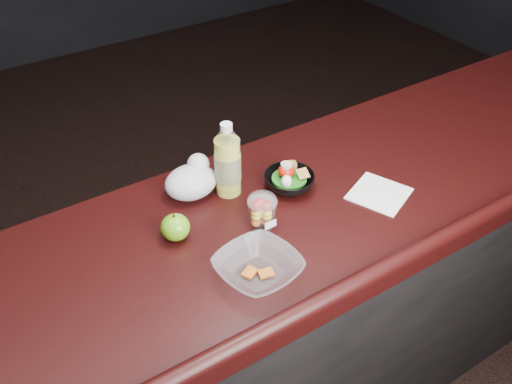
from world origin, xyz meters
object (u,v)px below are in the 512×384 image
Objects in this scene: fruit_cup at (262,211)px; green_apple at (175,227)px; lemonade_bottle at (228,165)px; snack_bowl at (289,180)px; takeout_bowl at (258,268)px.

fruit_cup is 1.42× the size of green_apple.
green_apple is at bearing 156.83° from fruit_cup.
lemonade_bottle is 0.20m from fruit_cup.
snack_bowl reaches higher than takeout_bowl.
lemonade_bottle reaches higher than green_apple.
green_apple is 0.39m from snack_bowl.
fruit_cup is 0.50× the size of takeout_bowl.
snack_bowl is at bearing 32.83° from fruit_cup.
takeout_bowl is at bearing -65.20° from green_apple.
lemonade_bottle reaches higher than fruit_cup.
fruit_cup is 0.19m from takeout_bowl.
green_apple is 0.49× the size of snack_bowl.
takeout_bowl is at bearing -108.66° from lemonade_bottle.
snack_bowl is at bearing -27.19° from lemonade_bottle.
lemonade_bottle is 1.01× the size of takeout_bowl.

